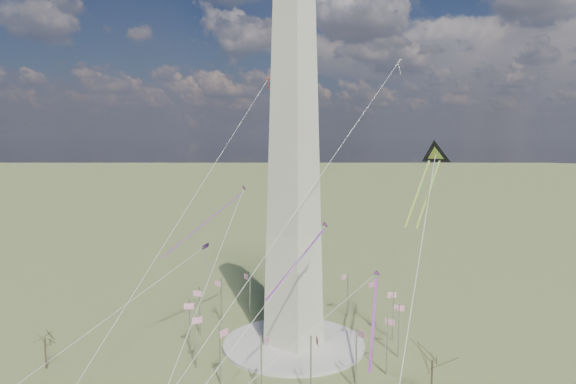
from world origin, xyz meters
The scene contains 13 objects.
ground centered at (0.00, 0.00, 0.00)m, with size 2000.00×2000.00×0.00m, color #566331.
plaza centered at (0.00, 0.00, 0.40)m, with size 36.00×36.00×0.80m, color #A69E98.
washington_monument centered at (0.00, 0.00, 47.95)m, with size 15.56×15.56×100.00m.
flagpole_ring centered at (0.00, 0.00, 7.27)m, with size 54.40×54.40×13.00m.
tree_near centered at (38.38, -4.48, 9.02)m, with size 7.23×7.23×12.65m.
tree_far centered at (-36.88, -45.43, 7.70)m, with size 6.17×6.17×10.80m.
kite_delta_black centered at (29.74, 14.48, 47.91)m, with size 8.50×21.74×17.78m.
kite_diamond_purple centered at (-29.92, -2.03, 21.11)m, with size 1.84×2.86×8.75m.
kite_streamer_left centered at (12.85, -12.83, 28.64)m, with size 2.31×19.68×13.50m.
kite_streamer_mid centered at (-18.92, -7.65, 33.79)m, with size 7.54×23.95×16.75m.
kite_streamer_right centered at (22.87, -0.18, 15.48)m, with size 10.89×20.93×15.49m.
kite_small_red centered at (-38.40, 35.64, 71.79)m, with size 1.45×1.49×4.24m.
kite_small_white centered at (8.12, 39.58, 74.15)m, with size 1.11×1.88×4.47m.
Camera 1 is at (76.14, -99.81, 53.27)m, focal length 32.00 mm.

